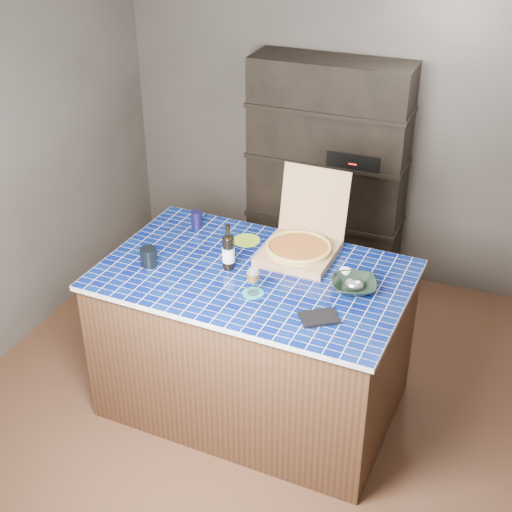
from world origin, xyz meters
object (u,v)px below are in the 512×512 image
at_px(kitchen_island, 254,340).
at_px(wine_glass, 253,275).
at_px(pizza_box, 300,245).
at_px(mead_bottle, 228,251).
at_px(bowl, 354,286).
at_px(dvd_case, 319,318).

relative_size(kitchen_island, wine_glass, 11.02).
relative_size(pizza_box, wine_glass, 3.24).
bearing_deg(mead_bottle, wine_glass, -40.51).
height_order(pizza_box, wine_glass, pizza_box).
height_order(pizza_box, bowl, pizza_box).
bearing_deg(pizza_box, mead_bottle, -136.55).
bearing_deg(bowl, pizza_box, 147.08).
height_order(mead_bottle, bowl, mead_bottle).
relative_size(kitchen_island, mead_bottle, 6.41).
distance_m(pizza_box, dvd_case, 0.68).
bearing_deg(wine_glass, bowl, 25.59).
distance_m(kitchen_island, wine_glass, 0.64).
height_order(kitchen_island, wine_glass, wine_glass).
xyz_separation_m(pizza_box, mead_bottle, (-0.34, -0.30, 0.05)).
height_order(kitchen_island, mead_bottle, mead_bottle).
distance_m(kitchen_island, pizza_box, 0.65).
bearing_deg(dvd_case, bowl, 129.58).
bearing_deg(dvd_case, wine_glass, -137.70).
distance_m(mead_bottle, bowl, 0.75).
xyz_separation_m(kitchen_island, wine_glass, (0.08, -0.21, 0.60)).
xyz_separation_m(kitchen_island, pizza_box, (0.18, 0.30, 0.55)).
relative_size(pizza_box, dvd_case, 2.69).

